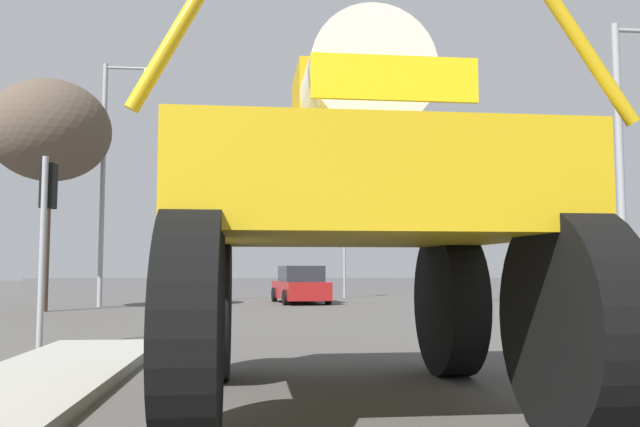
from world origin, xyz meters
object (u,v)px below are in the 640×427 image
Objects in this scene: streetlight_far_left at (107,171)px; bare_tree_left at (49,131)px; traffic_signal_near_left at (47,208)px; streetlight_far_right at (483,204)px; sedan_ahead at (300,286)px; traffic_signal_far_left at (344,237)px; traffic_signal_near_right at (556,216)px; streetlight_near_right at (627,155)px; oversize_sprayer at (354,216)px.

bare_tree_left is at bearing -117.37° from streetlight_far_left.
streetlight_far_right is (13.44, 14.85, 1.62)m from traffic_signal_near_left.
traffic_signal_far_left is (2.39, 4.59, 2.21)m from sedan_ahead.
streetlight_near_right reaches higher than traffic_signal_near_right.
bare_tree_left reaches higher than oversize_sprayer.
streetlight_far_left is 3.04m from bare_tree_left.
streetlight_far_left is (-14.34, 10.49, 0.96)m from streetlight_near_right.
streetlight_near_right is 0.98× the size of streetlight_far_right.
oversize_sprayer is at bearing 170.30° from sedan_ahead.
traffic_signal_near_right reaches higher than sedan_ahead.
streetlight_far_left is (-6.72, 18.11, 3.07)m from oversize_sprayer.
traffic_signal_near_left is 9.75m from traffic_signal_near_right.
streetlight_far_right is at bearing 85.96° from streetlight_near_right.
traffic_signal_far_left reaches higher than traffic_signal_near_right.
bare_tree_left reaches higher than traffic_signal_near_right.
streetlight_near_right reaches higher than oversize_sprayer.
traffic_signal_near_left is (-5.60, -14.50, 1.81)m from sedan_ahead.
traffic_signal_near_right is (9.75, 0.00, -0.08)m from traffic_signal_near_left.
traffic_signal_far_left is at bearing 142.12° from streetlight_far_right.
traffic_signal_near_left is at bearing -132.15° from streetlight_far_right.
traffic_signal_far_left reaches higher than traffic_signal_near_left.
oversize_sprayer is 20.05m from sedan_ahead.
oversize_sprayer reaches higher than traffic_signal_near_left.
oversize_sprayer is 22.16m from streetlight_far_right.
sedan_ahead is at bearing 27.03° from bare_tree_left.
oversize_sprayer is at bearing -48.17° from traffic_signal_near_left.
sedan_ahead is 15.18m from traffic_signal_near_right.
bare_tree_left is at bearing 142.06° from traffic_signal_near_right.
oversize_sprayer is at bearing -62.61° from bare_tree_left.
streetlight_far_right is (5.45, -4.24, 1.23)m from traffic_signal_far_left.
streetlight_far_left reaches higher than bare_tree_left.
streetlight_far_left is at bearing 96.54° from sedan_ahead.
streetlight_far_left reaches higher than streetlight_far_right.
bare_tree_left reaches higher than traffic_signal_far_left.
traffic_signal_near_left is at bearing 151.12° from sedan_ahead.
sedan_ahead is 0.55× the size of bare_tree_left.
bare_tree_left reaches higher than traffic_signal_near_left.
sedan_ahead is 5.63m from traffic_signal_far_left.
traffic_signal_near_left is at bearing -81.87° from streetlight_far_left.
oversize_sprayer is 1.33× the size of traffic_signal_far_left.
oversize_sprayer is 1.24× the size of sedan_ahead.
traffic_signal_far_left is (3.07, 24.58, 0.93)m from oversize_sprayer.
traffic_signal_near_left is 0.47× the size of streetlight_far_right.
streetlight_far_left reaches higher than sedan_ahead.
traffic_signal_far_left is 0.55× the size of streetlight_near_right.
traffic_signal_near_left is 0.87× the size of traffic_signal_far_left.
streetlight_near_right is at bearing 37.24° from traffic_signal_near_right.
bare_tree_left is (-8.05, 15.54, 4.03)m from oversize_sprayer.
traffic_signal_far_left reaches higher than sedan_ahead.
streetlight_far_left is at bearing -171.65° from streetlight_far_right.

